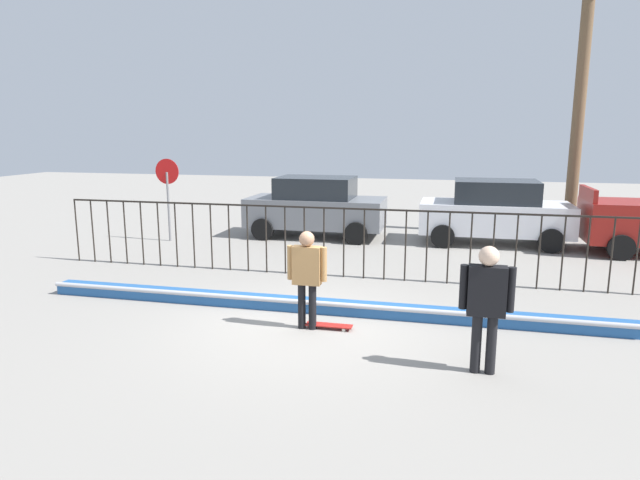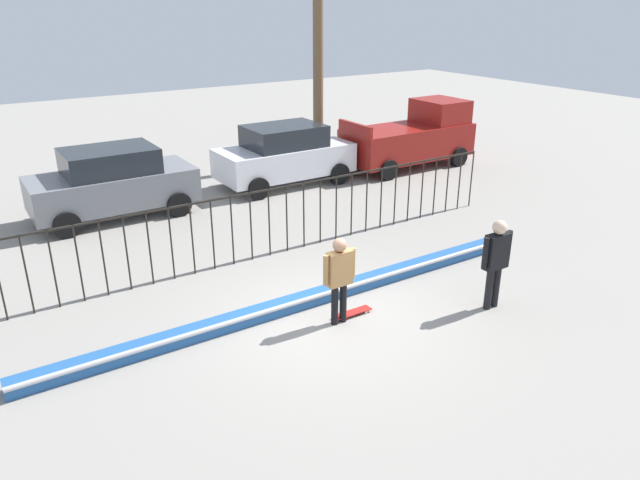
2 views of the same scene
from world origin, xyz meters
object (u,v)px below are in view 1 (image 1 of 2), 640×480
Objects in this scene: parked_car_white at (495,212)px; parked_car_gray at (316,206)px; stop_sign at (168,188)px; skateboard at (329,325)px; camera_operator at (486,298)px; skateboarder at (307,271)px.

parked_car_gray is at bearing -177.42° from parked_car_white.
parked_car_gray is 1.00× the size of parked_car_white.
stop_sign is (-9.63, -1.80, 0.64)m from parked_car_white.
skateboard is 0.44× the size of camera_operator.
stop_sign reaches higher than parked_car_gray.
camera_operator is 9.40m from parked_car_white.
skateboard is 0.19× the size of parked_car_white.
parked_car_white is (5.43, 0.11, 0.00)m from parked_car_gray.
skateboarder is 3.04m from camera_operator.
skateboarder is 0.94× the size of camera_operator.
skateboard is at bearing -44.81° from stop_sign.
parked_car_white is (0.75, 9.37, -0.11)m from camera_operator.
camera_operator is at bearing -11.74° from skateboarder.
stop_sign reaches higher than skateboard.
skateboard is 0.19× the size of parked_car_gray.
camera_operator is (2.46, -1.20, 1.03)m from skateboard.
skateboard is 9.17m from stop_sign.
camera_operator is at bearing -40.46° from stop_sign.
parked_car_gray and parked_car_white have the same top height.
parked_car_white reaches higher than skateboard.
parked_car_white is 1.72× the size of stop_sign.
skateboarder is at bearing 36.78° from camera_operator.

